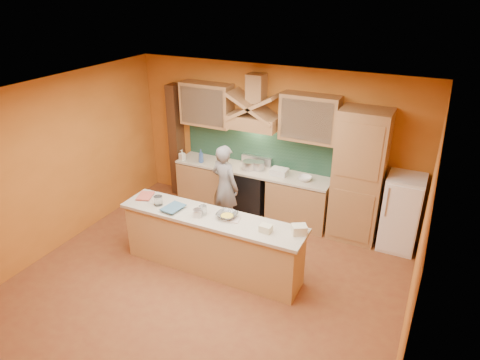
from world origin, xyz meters
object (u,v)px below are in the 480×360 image
at_px(kitchen_scale, 198,213).
at_px(mixing_bowl, 227,215).
at_px(fridge, 401,213).
at_px(stove, 252,191).
at_px(person, 225,187).

height_order(kitchen_scale, mixing_bowl, kitchen_scale).
bearing_deg(fridge, mixing_bowl, -141.05).
relative_size(stove, kitchen_scale, 7.84).
bearing_deg(kitchen_scale, person, 85.93).
relative_size(person, mixing_bowl, 5.17).
xyz_separation_m(stove, person, (-0.23, -0.64, 0.33)).
distance_m(stove, mixing_bowl, 1.96).
distance_m(fridge, mixing_bowl, 2.93).
xyz_separation_m(stove, fridge, (2.70, 0.00, 0.20)).
relative_size(fridge, kitchen_scale, 11.32).
bearing_deg(kitchen_scale, fridge, 21.56).
xyz_separation_m(person, mixing_bowl, (0.67, -1.20, 0.20)).
bearing_deg(stove, kitchen_scale, -89.06).
bearing_deg(stove, fridge, 0.00).
relative_size(fridge, person, 0.83).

